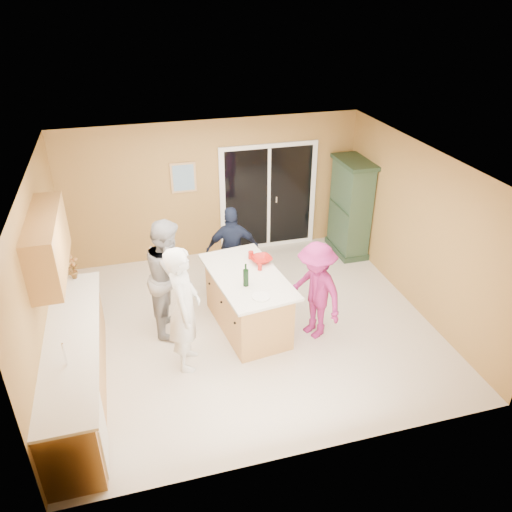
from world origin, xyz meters
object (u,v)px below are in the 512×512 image
object	(u,v)px
kitchen_island	(247,303)
woman_magenta	(316,291)
green_hutch	(350,209)
woman_grey	(170,276)
woman_white	(184,309)
woman_navy	(233,250)

from	to	relation	value
kitchen_island	woman_magenta	xyz separation A→B (m)	(0.91, -0.43, 0.33)
kitchen_island	green_hutch	world-z (taller)	green_hutch
woman_grey	woman_white	bearing A→B (deg)	-163.42
kitchen_island	woman_navy	bearing A→B (deg)	80.50
woman_grey	woman_magenta	world-z (taller)	woman_grey
kitchen_island	woman_navy	world-z (taller)	woman_navy
woman_magenta	woman_navy	bearing A→B (deg)	-172.60
kitchen_island	woman_navy	xyz separation A→B (m)	(0.04, 1.12, 0.32)
woman_navy	woman_magenta	world-z (taller)	woman_magenta
woman_magenta	woman_white	bearing A→B (deg)	-107.19
woman_white	woman_magenta	xyz separation A→B (m)	(1.92, 0.16, -0.15)
woman_navy	woman_magenta	distance (m)	1.78
woman_white	woman_grey	bearing A→B (deg)	16.98
woman_grey	green_hutch	bearing A→B (deg)	-54.96
green_hutch	woman_navy	size ratio (longest dim) A/B	1.22
woman_navy	kitchen_island	bearing A→B (deg)	94.88
woman_grey	woman_magenta	distance (m)	2.14
green_hutch	woman_grey	distance (m)	3.93
woman_navy	woman_magenta	bearing A→B (deg)	126.14
green_hutch	woman_grey	size ratio (longest dim) A/B	1.03
green_hutch	woman_grey	world-z (taller)	green_hutch
woman_white	woman_grey	world-z (taller)	woman_white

